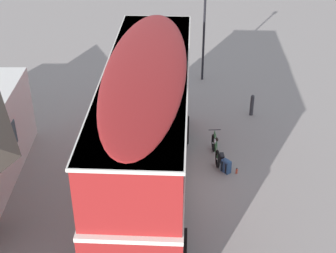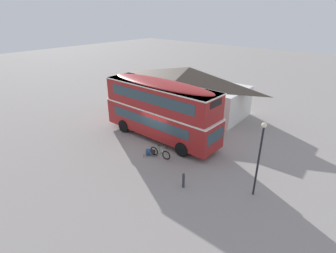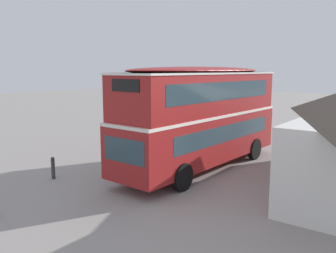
# 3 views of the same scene
# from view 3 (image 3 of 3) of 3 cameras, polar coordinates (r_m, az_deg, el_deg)

# --- Properties ---
(ground_plane) EXTENTS (120.00, 120.00, 0.00)m
(ground_plane) POSITION_cam_3_polar(r_m,az_deg,el_deg) (17.11, 1.99, -6.59)
(ground_plane) COLOR gray
(double_decker_bus) EXTENTS (10.22, 2.69, 4.79)m
(double_decker_bus) POSITION_cam_3_polar(r_m,az_deg,el_deg) (16.52, 5.61, 2.16)
(double_decker_bus) COLOR black
(double_decker_bus) RESTS_ON ground
(touring_bicycle) EXTENTS (1.74, 0.58, 0.98)m
(touring_bicycle) POSITION_cam_3_polar(r_m,az_deg,el_deg) (16.87, -5.09, -5.55)
(touring_bicycle) COLOR black
(touring_bicycle) RESTS_ON ground
(backpack_on_ground) EXTENTS (0.39, 0.38, 0.54)m
(backpack_on_ground) POSITION_cam_3_polar(r_m,az_deg,el_deg) (17.65, -4.08, -5.19)
(backpack_on_ground) COLOR #2D4C7A
(backpack_on_ground) RESTS_ON ground
(water_bottle_red_squeeze) EXTENTS (0.07, 0.07, 0.22)m
(water_bottle_red_squeeze) POSITION_cam_3_polar(r_m,az_deg,el_deg) (18.00, -4.82, -5.48)
(water_bottle_red_squeeze) COLOR #D84C33
(water_bottle_red_squeeze) RESTS_ON ground
(kerb_bollard) EXTENTS (0.16, 0.16, 0.97)m
(kerb_bollard) POSITION_cam_3_polar(r_m,az_deg,el_deg) (15.98, -18.11, -6.34)
(kerb_bollard) COLOR #333338
(kerb_bollard) RESTS_ON ground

